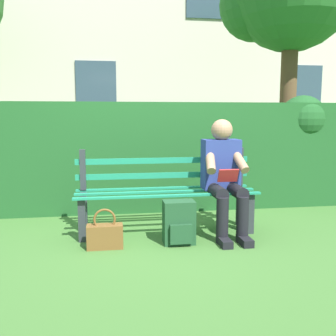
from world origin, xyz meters
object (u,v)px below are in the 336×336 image
at_px(handbag, 105,235).
at_px(park_bench, 166,191).
at_px(backpack, 179,223).
at_px(person_seated, 224,174).

bearing_deg(handbag, park_bench, -145.11).
bearing_deg(backpack, person_seated, -153.89).
xyz_separation_m(person_seated, backpack, (0.51, 0.25, -0.42)).
bearing_deg(person_seated, backpack, 26.11).
xyz_separation_m(park_bench, handbag, (0.63, 0.44, -0.30)).
relative_size(person_seated, handbag, 3.16).
height_order(person_seated, backpack, person_seated).
relative_size(park_bench, person_seated, 1.58).
xyz_separation_m(park_bench, backpack, (-0.07, 0.41, -0.22)).
bearing_deg(park_bench, person_seated, 164.06).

